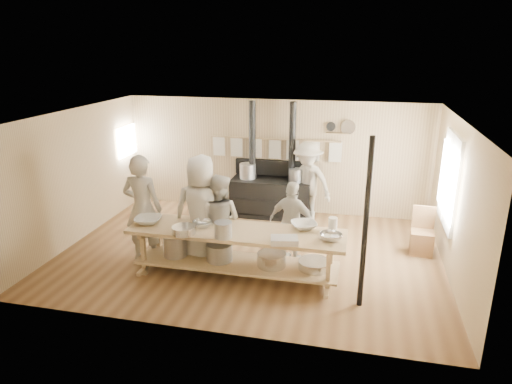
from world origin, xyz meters
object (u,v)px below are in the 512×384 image
Objects in this scene: stove at (271,193)px; cook_center at (202,211)px; prep_table at (236,248)px; cook_by_window at (307,182)px; cook_left at (219,221)px; chair at (422,240)px; roasting_pan at (284,240)px; cook_far_left at (143,209)px; cook_right at (292,223)px.

cook_center is at bearing -104.51° from stove.
stove reaches higher than prep_table.
cook_left is at bearing -93.58° from cook_by_window.
cook_left is at bearing -179.82° from cook_center.
chair is (3.86, 1.35, -0.74)m from cook_center.
roasting_pan is (1.27, -0.71, 0.06)m from cook_left.
cook_far_left is 1.09m from cook_center.
cook_far_left reaches higher than cook_by_window.
cook_left is (-0.40, 0.38, 0.32)m from prep_table.
stove is at bearing -114.70° from cook_center.
chair is (4.94, 1.41, -0.73)m from cook_far_left.
stove is 3.44m from chair.
cook_far_left is (-1.79, -2.76, 0.47)m from stove.
cook_far_left is at bearing 167.43° from roasting_pan.
cook_left is 1.29m from cook_right.
cook_far_left is 1.39m from cook_left.
stove reaches higher than cook_left.
cook_far_left reaches higher than chair.
roasting_pan is at bearing 167.70° from cook_far_left.
cook_far_left is 0.99× the size of cook_center.
cook_center is 1.32× the size of cook_right.
cook_right is 3.64× the size of roasting_pan.
cook_left is (1.38, 0.11, -0.15)m from cook_far_left.
cook_left is at bearing -155.88° from chair.
roasting_pan is at bearing 147.18° from cook_center.
cook_left is at bearing 34.12° from cook_right.
prep_table is (-0.00, -3.02, -0.00)m from stove.
chair is 2.12× the size of roasting_pan.
cook_right is 0.85× the size of cook_by_window.
chair reaches higher than prep_table.
cook_by_window is (0.84, 2.85, 0.37)m from prep_table.
prep_table is 0.90m from cook_center.
chair is at bearing -163.85° from cook_far_left.
cook_left is at bearing -98.73° from stove.
cook_by_window is at bearing -11.25° from stove.
stove is at bearing 161.05° from chair.
roasting_pan reaches higher than chair.
cook_by_window is (1.54, 2.53, -0.11)m from cook_center.
prep_table is 8.64× the size of roasting_pan.
prep_table is 2.15× the size of cook_left.
cook_right is 1.72× the size of chair.
prep_table is 1.80× the size of cook_center.
cook_left is 4.01× the size of roasting_pan.
chair is at bearing -23.14° from stove.
cook_center reaches higher than roasting_pan.
stove is 3.48m from roasting_pan.
prep_table is at bearing 171.94° from cook_far_left.
cook_by_window is at bearing 73.50° from prep_table.
roasting_pan is at bearing -20.82° from prep_table.
stove reaches higher than roasting_pan.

